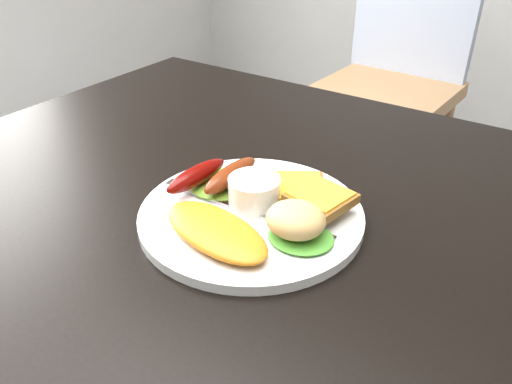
# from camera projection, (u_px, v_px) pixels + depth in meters

# --- Properties ---
(dining_table) EXTENTS (1.20, 0.80, 0.04)m
(dining_table) POSITION_uv_depth(u_px,v_px,m) (323.00, 236.00, 0.59)
(dining_table) COLOR black
(dining_table) RESTS_ON ground
(dining_chair) EXTENTS (0.48, 0.48, 0.05)m
(dining_chair) POSITION_uv_depth(u_px,v_px,m) (384.00, 94.00, 1.80)
(dining_chair) COLOR tan
(dining_chair) RESTS_ON ground
(person) EXTENTS (0.58, 0.40, 1.55)m
(person) POSITION_uv_depth(u_px,v_px,m) (385.00, 64.00, 1.01)
(person) COLOR navy
(person) RESTS_ON ground
(plate) EXTENTS (0.26, 0.26, 0.01)m
(plate) POSITION_uv_depth(u_px,v_px,m) (251.00, 215.00, 0.58)
(plate) COLOR white
(plate) RESTS_ON dining_table
(lettuce_left) EXTENTS (0.11, 0.10, 0.01)m
(lettuce_left) POSITION_uv_depth(u_px,v_px,m) (222.00, 184.00, 0.62)
(lettuce_left) COLOR #589122
(lettuce_left) RESTS_ON plate
(lettuce_right) EXTENTS (0.08, 0.07, 0.01)m
(lettuce_right) POSITION_uv_depth(u_px,v_px,m) (301.00, 237.00, 0.53)
(lettuce_right) COLOR green
(lettuce_right) RESTS_ON plate
(omelette) EXTENTS (0.15, 0.10, 0.02)m
(omelette) POSITION_uv_depth(u_px,v_px,m) (216.00, 231.00, 0.53)
(omelette) COLOR gold
(omelette) RESTS_ON plate
(sausage_a) EXTENTS (0.03, 0.10, 0.02)m
(sausage_a) POSITION_uv_depth(u_px,v_px,m) (197.00, 175.00, 0.61)
(sausage_a) COLOR #680B06
(sausage_a) RESTS_ON lettuce_left
(sausage_b) EXTENTS (0.02, 0.10, 0.02)m
(sausage_b) POSITION_uv_depth(u_px,v_px,m) (231.00, 175.00, 0.61)
(sausage_b) COLOR maroon
(sausage_b) RESTS_ON lettuce_left
(ramekin) EXTENTS (0.07, 0.07, 0.04)m
(ramekin) POSITION_uv_depth(u_px,v_px,m) (254.00, 192.00, 0.58)
(ramekin) COLOR white
(ramekin) RESTS_ON plate
(toast_a) EXTENTS (0.10, 0.10, 0.01)m
(toast_a) POSITION_uv_depth(u_px,v_px,m) (294.00, 191.00, 0.60)
(toast_a) COLOR brown
(toast_a) RESTS_ON plate
(toast_b) EXTENTS (0.07, 0.07, 0.01)m
(toast_b) POSITION_uv_depth(u_px,v_px,m) (321.00, 199.00, 0.56)
(toast_b) COLOR brown
(toast_b) RESTS_ON toast_a
(potato_salad) EXTENTS (0.07, 0.06, 0.03)m
(potato_salad) POSITION_uv_depth(u_px,v_px,m) (296.00, 220.00, 0.52)
(potato_salad) COLOR beige
(potato_salad) RESTS_ON lettuce_right
(fork) EXTENTS (0.17, 0.02, 0.00)m
(fork) POSITION_uv_depth(u_px,v_px,m) (223.00, 201.00, 0.59)
(fork) COLOR #ADAFB7
(fork) RESTS_ON plate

